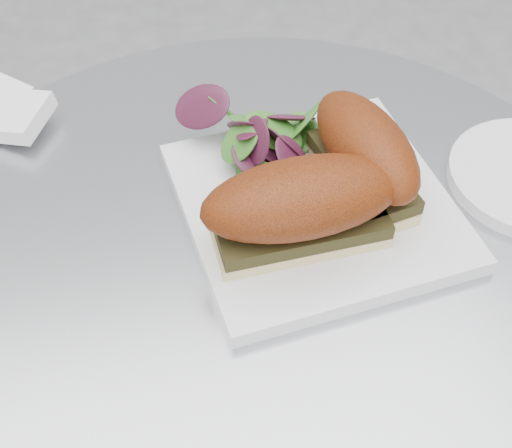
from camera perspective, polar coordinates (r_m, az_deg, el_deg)
The scene contains 5 objects.
table at distance 0.83m, azimuth 0.42°, elevation -13.70°, with size 0.70×0.70×0.73m.
plate at distance 0.66m, azimuth 4.78°, elevation 1.49°, with size 0.24×0.24×0.02m, color white.
sandwich_left at distance 0.59m, azimuth 3.68°, elevation 1.52°, with size 0.18×0.09×0.08m.
sandwich_right at distance 0.65m, azimuth 8.74°, elevation 5.66°, with size 0.10×0.16×0.08m.
salad at distance 0.68m, azimuth -0.81°, elevation 7.07°, with size 0.12×0.12×0.05m, color #3C8B2D, non-canonical shape.
Camera 1 is at (-0.08, -0.39, 1.22)m, focal length 50.00 mm.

